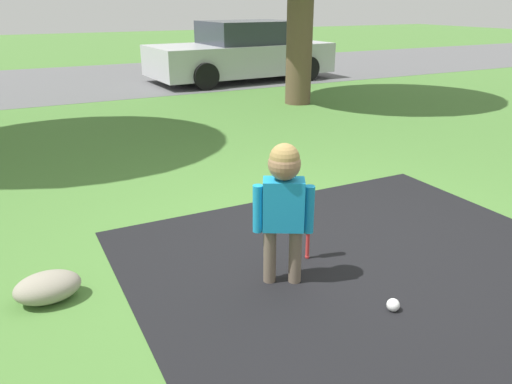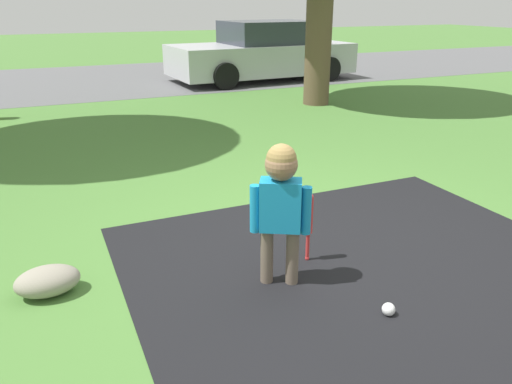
% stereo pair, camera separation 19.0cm
% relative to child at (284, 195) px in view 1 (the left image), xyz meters
% --- Properties ---
extents(ground_plane, '(60.00, 60.00, 0.00)m').
position_rel_child_xyz_m(ground_plane, '(0.56, 0.39, -0.65)').
color(ground_plane, '#477533').
extents(street_strip, '(40.00, 6.00, 0.01)m').
position_rel_child_xyz_m(street_strip, '(0.56, 10.35, -0.64)').
color(street_strip, '#59595B').
rests_on(street_strip, ground).
extents(child, '(0.36, 0.26, 1.00)m').
position_rel_child_xyz_m(child, '(0.00, 0.00, 0.00)').
color(child, '#6B5B4C').
rests_on(child, ground).
extents(baseball_bat, '(0.06, 0.06, 0.54)m').
position_rel_child_xyz_m(baseball_bat, '(0.33, 0.20, -0.30)').
color(baseball_bat, red).
rests_on(baseball_bat, ground).
extents(sports_ball, '(0.08, 0.08, 0.08)m').
position_rel_child_xyz_m(sports_ball, '(0.45, -0.63, -0.60)').
color(sports_ball, white).
rests_on(sports_ball, ground).
extents(parked_car, '(4.45, 2.24, 1.38)m').
position_rel_child_xyz_m(parked_car, '(3.84, 8.72, -0.00)').
color(parked_car, '#B7B7BC').
rests_on(parked_car, ground).
extents(edging_rock, '(0.42, 0.29, 0.19)m').
position_rel_child_xyz_m(edging_rock, '(-1.47, 0.49, -0.55)').
color(edging_rock, gray).
rests_on(edging_rock, ground).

